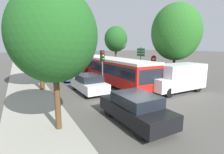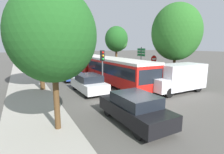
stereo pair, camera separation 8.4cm
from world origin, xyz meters
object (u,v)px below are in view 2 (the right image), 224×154
Objects in this scene: traffic_light at (102,61)px; tree_right_near at (176,34)px; white_van at (178,77)px; tree_right_mid at (117,40)px; queued_car_white at (89,83)px; queued_car_navy at (52,63)px; city_bus_rear at (42,56)px; tree_left_mid at (39,29)px; articulated_bus at (102,66)px; queued_car_black at (135,108)px; no_entry_sign at (154,65)px; queued_car_blue at (70,73)px; tree_left_near at (53,38)px; queued_car_red at (59,68)px; direction_sign_post at (141,55)px.

traffic_light is 7.65m from tree_right_near.
tree_right_mid is at bearing -99.75° from white_van.
queued_car_white is 17.64m from queued_car_navy.
city_bus_rear is 1.52× the size of tree_left_mid.
articulated_bus reaches higher than queued_car_navy.
city_bus_rear is 29.76m from queued_car_white.
city_bus_rear reaches higher than queued_car_black.
queued_car_white is 5.92m from tree_left_mid.
articulated_bus is 8.58m from tree_right_near.
traffic_light is at bearing -37.12° from white_van.
traffic_light is at bearing -91.15° from no_entry_sign.
tree_right_mid is (8.96, 5.05, 3.88)m from queued_car_blue.
tree_left_mid is at bearing 54.93° from queued_car_white.
tree_right_mid is (5.43, 6.03, 3.19)m from articulated_bus.
tree_right_near is 12.02m from tree_right_mid.
queued_car_black is 11.04m from tree_right_near.
queued_car_navy is at bearing -157.84° from no_entry_sign.
articulated_bus is 2.75× the size of tree_left_near.
city_bus_rear is at bearing 105.87° from tree_right_near.
queued_car_blue is at bearing -162.62° from traffic_light.
direction_sign_post is (8.74, -6.95, 1.82)m from queued_car_red.
queued_car_navy reaches higher than queued_car_white.
queued_car_blue reaches higher than queued_car_black.
tree_left_near is at bearing 167.72° from queued_car_red.
queued_car_black is 1.27× the size of traffic_light.
direction_sign_post is at bearing -63.70° from queued_car_white.
no_entry_sign is at bearing -99.59° from tree_right_mid.
queued_car_white is 7.23m from no_entry_sign.
queued_car_navy is 11.71m from tree_right_mid.
queued_car_white is 9.59m from tree_right_near.
queued_car_black reaches higher than queued_car_white.
articulated_bus is at bearing -151.01° from queued_car_red.
articulated_bus is at bearing 21.91° from tree_left_mid.
articulated_bus is 1.45× the size of city_bus_rear.
traffic_light is (1.39, -17.19, 1.72)m from queued_car_navy.
tree_left_mid reaches higher than queued_car_blue.
white_van is 4.81m from tree_right_near.
queued_car_white is 2.32m from traffic_light.
direction_sign_post is at bearing -161.99° from city_bus_rear.
queued_car_red is 0.85× the size of white_van.
city_bus_rear is at bearing -74.48° from direction_sign_post.
queued_car_white is 9.85m from direction_sign_post.
tree_right_near is at bearing -58.06° from queued_car_black.
queued_car_blue is 1.55× the size of no_entry_sign.
queued_car_black is 17.84m from queued_car_red.
articulated_bus is 4.74× the size of direction_sign_post.
city_bus_rear is 1.74× the size of tree_right_mid.
white_van is (6.60, -9.33, 0.47)m from queued_car_blue.
white_van is at bearing -117.71° from queued_car_white.
city_bus_rear is at bearing -174.59° from traffic_light.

